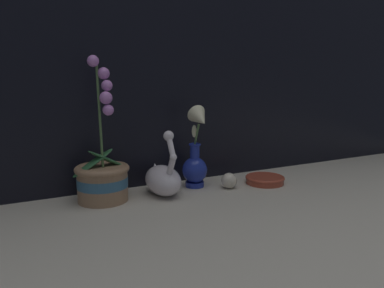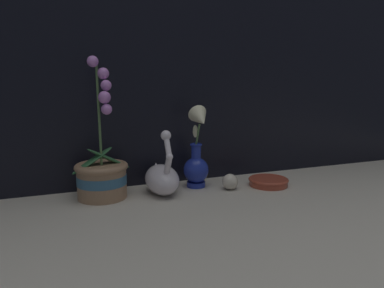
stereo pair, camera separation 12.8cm
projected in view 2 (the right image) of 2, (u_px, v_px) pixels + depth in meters
ground_plane at (202, 202)px, 1.19m from camera, size 2.80×2.80×0.00m
window_backdrop at (173, 18)px, 1.34m from camera, size 2.80×0.03×1.20m
orchid_potted_plant at (102, 173)px, 1.22m from camera, size 0.20×0.17×0.46m
swan_figurine at (162, 177)px, 1.27m from camera, size 0.11×0.20×0.23m
blue_vase at (197, 157)px, 1.33m from camera, size 0.09×0.13×0.30m
glass_sphere at (230, 182)px, 1.32m from camera, size 0.06×0.06×0.06m
amber_dish at (268, 181)px, 1.37m from camera, size 0.15×0.15×0.03m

